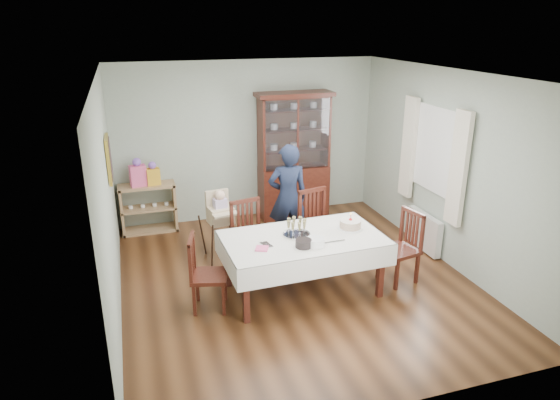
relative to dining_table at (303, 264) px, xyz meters
name	(u,v)px	position (x,y,z in m)	size (l,w,h in m)	color
floor	(295,279)	(0.01, 0.32, -0.38)	(5.00, 5.00, 0.00)	#593319
room_shell	(283,147)	(0.01, 0.85, 1.32)	(5.00, 5.00, 5.00)	#9EAA99
dining_table	(303,264)	(0.00, 0.00, 0.00)	(2.03, 1.21, 0.76)	#4A1E12
china_cabinet	(294,154)	(0.76, 2.58, 0.74)	(1.30, 0.48, 2.18)	#4A1E12
sideboard	(149,208)	(-1.74, 2.60, 0.02)	(0.90, 0.38, 0.80)	tan
picture_frame	(109,159)	(-2.21, 1.12, 1.27)	(0.04, 0.48, 0.58)	gold
window	(436,150)	(2.23, 0.62, 1.17)	(0.04, 1.02, 1.22)	white
curtain_left	(459,169)	(2.17, 0.00, 1.07)	(0.07, 0.30, 1.55)	silver
curtain_right	(409,147)	(2.17, 1.24, 1.07)	(0.07, 0.30, 1.55)	silver
radiator	(424,231)	(2.17, 0.62, -0.08)	(0.10, 0.80, 0.55)	white
chair_far_left	(252,253)	(-0.50, 0.66, -0.08)	(0.54, 0.54, 1.02)	#4A1E12
chair_far_right	(319,242)	(0.50, 0.70, -0.07)	(0.57, 0.57, 1.06)	#4A1E12
chair_end_left	(208,287)	(-1.22, -0.04, -0.11)	(0.51, 0.51, 0.93)	#4A1E12
chair_end_right	(399,261)	(1.32, -0.12, -0.10)	(0.52, 0.52, 0.97)	#4A1E12
woman	(288,197)	(0.23, 1.31, 0.43)	(0.59, 0.39, 1.63)	black
high_chair	(221,231)	(-0.79, 1.29, 0.02)	(0.53, 0.53, 1.03)	black
champagne_tray	(297,230)	(-0.06, 0.08, 0.44)	(0.35, 0.35, 0.21)	silver
birthday_cake	(350,225)	(0.67, 0.07, 0.43)	(0.32, 0.32, 0.22)	white
plate_stack_dark	(304,243)	(-0.09, -0.27, 0.42)	(0.20, 0.20, 0.09)	black
plate_stack_white	(315,242)	(0.05, -0.28, 0.42)	(0.22, 0.22, 0.09)	white
napkin_stack	(262,248)	(-0.58, -0.19, 0.39)	(0.14, 0.14, 0.02)	#E8558A
cutlery	(263,245)	(-0.54, -0.09, 0.38)	(0.12, 0.17, 0.01)	silver
cake_knife	(333,242)	(0.30, -0.25, 0.38)	(0.31, 0.03, 0.01)	silver
gift_bag_pink	(138,174)	(-1.86, 2.58, 0.62)	(0.27, 0.20, 0.46)	#E8558A
gift_bag_orange	(153,174)	(-1.63, 2.58, 0.59)	(0.23, 0.17, 0.38)	gold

